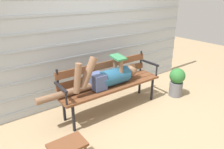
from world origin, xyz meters
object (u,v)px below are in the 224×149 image
at_px(footstool, 68,149).
at_px(potted_plant, 177,81).
at_px(reclining_person, 107,77).
at_px(park_bench, 110,81).

bearing_deg(footstool, potted_plant, 9.45).
bearing_deg(reclining_person, footstool, -144.90).
relative_size(park_bench, footstool, 4.51).
bearing_deg(park_bench, reclining_person, -147.70).
relative_size(park_bench, potted_plant, 3.24).
bearing_deg(potted_plant, park_bench, 163.00).
bearing_deg(footstool, reclining_person, 35.10).
xyz_separation_m(park_bench, footstool, (-1.14, -0.79, -0.23)).
xyz_separation_m(reclining_person, potted_plant, (1.38, -0.32, -0.32)).
distance_m(park_bench, potted_plant, 1.35).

